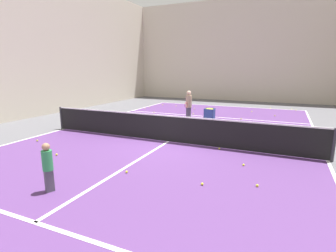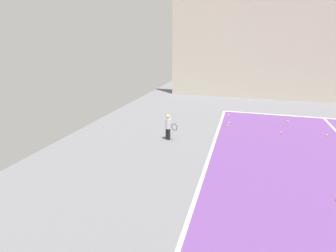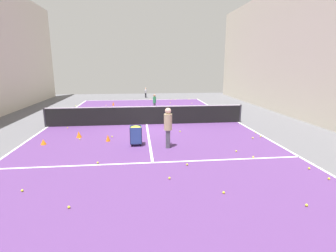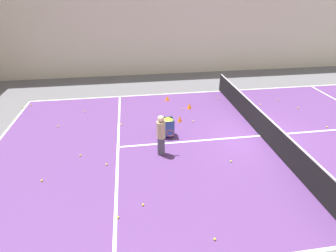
# 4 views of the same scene
# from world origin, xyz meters

# --- Properties ---
(ground_plane) EXTENTS (34.97, 34.97, 0.00)m
(ground_plane) POSITION_xyz_m (0.00, 0.00, 0.00)
(ground_plane) COLOR #5B5B60
(court_playing_area) EXTENTS (11.20, 22.74, 0.00)m
(court_playing_area) POSITION_xyz_m (0.00, 0.00, 0.00)
(court_playing_area) COLOR #563370
(court_playing_area) RESTS_ON ground
(line_sideline_right) EXTENTS (0.10, 22.74, 0.00)m
(line_sideline_right) POSITION_xyz_m (5.60, 0.00, 0.01)
(line_sideline_right) COLOR white
(line_sideline_right) RESTS_ON ground
(line_service_far) EXTENTS (11.20, 0.10, 0.00)m
(line_service_far) POSITION_xyz_m (0.00, 6.25, 0.01)
(line_service_far) COLOR white
(line_service_far) RESTS_ON ground
(line_centre_service) EXTENTS (0.10, 12.50, 0.00)m
(line_centre_service) POSITION_xyz_m (0.00, 0.00, 0.01)
(line_centre_service) COLOR white
(line_centre_service) RESTS_ON ground
(hall_enclosure_right) EXTENTS (0.15, 31.27, 8.99)m
(hall_enclosure_right) POSITION_xyz_m (9.79, 0.00, 4.49)
(hall_enclosure_right) COLOR beige
(hall_enclosure_right) RESTS_ON ground
(tennis_net) EXTENTS (11.50, 0.10, 1.09)m
(tennis_net) POSITION_xyz_m (0.00, 0.00, 0.56)
(tennis_net) COLOR #2D2D33
(tennis_net) RESTS_ON ground
(coach_at_net) EXTENTS (0.40, 0.70, 1.70)m
(coach_at_net) POSITION_xyz_m (-0.75, 4.53, 0.98)
(coach_at_net) COLOR #4C4C56
(coach_at_net) RESTS_ON ground
(ball_cart) EXTENTS (0.50, 0.49, 0.86)m
(ball_cart) POSITION_xyz_m (0.59, 4.07, 0.60)
(ball_cart) COLOR #2D478C
(ball_cart) RESTS_ON ground
(training_cone_0) EXTENTS (0.21, 0.21, 0.30)m
(training_cone_0) POSITION_xyz_m (1.88, 3.29, 0.15)
(training_cone_0) COLOR orange
(training_cone_0) RESTS_ON ground
(training_cone_1) EXTENTS (0.26, 0.26, 0.30)m
(training_cone_1) POSITION_xyz_m (3.34, 2.49, 0.15)
(training_cone_1) COLOR orange
(training_cone_1) RESTS_ON ground
(training_cone_2) EXTENTS (0.25, 0.25, 0.24)m
(training_cone_2) POSITION_xyz_m (4.64, 3.51, 0.12)
(training_cone_2) COLOR orange
(training_cone_2) RESTS_ON ground
(tennis_ball_0) EXTENTS (0.07, 0.07, 0.07)m
(tennis_ball_0) POSITION_xyz_m (-1.18, 6.65, 0.04)
(tennis_ball_0) COLOR yellow
(tennis_ball_0) RESTS_ON ground
(tennis_ball_2) EXTENTS (0.07, 0.07, 0.07)m
(tennis_ball_2) POSITION_xyz_m (3.73, -2.88, 0.04)
(tennis_ball_2) COLOR yellow
(tennis_ball_2) RESTS_ON ground
(tennis_ball_3) EXTENTS (0.07, 0.07, 0.07)m
(tennis_ball_3) POSITION_xyz_m (-4.91, 3.64, 0.04)
(tennis_ball_3) COLOR yellow
(tennis_ball_3) RESTS_ON ground
(tennis_ball_4) EXTENTS (0.07, 0.07, 0.07)m
(tennis_ball_4) POSITION_xyz_m (2.20, 9.10, 0.04)
(tennis_ball_4) COLOR yellow
(tennis_ball_4) RESTS_ON ground
(tennis_ball_6) EXTENTS (0.07, 0.07, 0.07)m
(tennis_ball_6) POSITION_xyz_m (-3.80, 6.18, 0.04)
(tennis_ball_6) COLOR yellow
(tennis_ball_6) RESTS_ON ground
(tennis_ball_7) EXTENTS (0.07, 0.07, 0.07)m
(tennis_ball_7) POSITION_xyz_m (3.20, -1.54, 0.04)
(tennis_ball_7) COLOR yellow
(tennis_ball_7) RESTS_ON ground
(tennis_ball_9) EXTENTS (0.07, 0.07, 0.07)m
(tennis_ball_9) POSITION_xyz_m (3.22, 2.92, 0.04)
(tennis_ball_9) COLOR yellow
(tennis_ball_9) RESTS_ON ground
(tennis_ball_10) EXTENTS (0.07, 0.07, 0.07)m
(tennis_ball_10) POSITION_xyz_m (1.94, 6.12, 0.04)
(tennis_ball_10) COLOR yellow
(tennis_ball_10) RESTS_ON ground
(tennis_ball_12) EXTENTS (0.07, 0.07, 0.07)m
(tennis_ball_12) POSITION_xyz_m (-0.44, 7.70, 0.04)
(tennis_ball_12) COLOR yellow
(tennis_ball_12) RESTS_ON ground
(tennis_ball_14) EXTENTS (0.07, 0.07, 0.07)m
(tennis_ball_14) POSITION_xyz_m (-1.67, 1.99, 0.04)
(tennis_ball_14) COLOR yellow
(tennis_ball_14) RESTS_ON ground
(tennis_ball_15) EXTENTS (0.07, 0.07, 0.07)m
(tennis_ball_15) POSITION_xyz_m (-3.41, 5.43, 0.04)
(tennis_ball_15) COLOR yellow
(tennis_ball_15) RESTS_ON ground
(tennis_ball_17) EXTENTS (0.07, 0.07, 0.07)m
(tennis_ball_17) POSITION_xyz_m (3.70, 8.05, 0.04)
(tennis_ball_17) COLOR yellow
(tennis_ball_17) RESTS_ON ground
(tennis_ball_18) EXTENTS (0.07, 0.07, 0.07)m
(tennis_ball_18) POSITION_xyz_m (-1.79, 8.79, 0.04)
(tennis_ball_18) COLOR yellow
(tennis_ball_18) RESTS_ON ground
(tennis_ball_19) EXTENTS (0.07, 0.07, 0.07)m
(tennis_ball_19) POSITION_xyz_m (3.27, 11.38, 0.04)
(tennis_ball_19) COLOR yellow
(tennis_ball_19) RESTS_ON ground
(tennis_ball_20) EXTENTS (0.07, 0.07, 0.07)m
(tennis_ball_20) POSITION_xyz_m (0.26, -3.46, 0.04)
(tennis_ball_20) COLOR yellow
(tennis_ball_20) RESTS_ON ground
(tennis_ball_22) EXTENTS (0.07, 0.07, 0.07)m
(tennis_ball_22) POSITION_xyz_m (4.98, 11.12, 0.04)
(tennis_ball_22) COLOR yellow
(tennis_ball_22) RESTS_ON ground
(tennis_ball_23) EXTENTS (0.07, 0.07, 0.07)m
(tennis_ball_23) POSITION_xyz_m (4.71, 11.50, 0.04)
(tennis_ball_23) COLOR yellow
(tennis_ball_23) RESTS_ON ground
(tennis_ball_30) EXTENTS (0.07, 0.07, 0.07)m
(tennis_ball_30) POSITION_xyz_m (2.14, -0.19, 0.04)
(tennis_ball_30) COLOR yellow
(tennis_ball_30) RESTS_ON ground
(tennis_ball_33) EXTENTS (0.07, 0.07, 0.07)m
(tennis_ball_33) POSITION_xyz_m (4.39, 0.49, 0.04)
(tennis_ball_33) COLOR yellow
(tennis_ball_33) RESTS_ON ground
(tennis_ball_34) EXTENTS (0.07, 0.07, 0.07)m
(tennis_ball_34) POSITION_xyz_m (1.76, 2.64, 0.04)
(tennis_ball_34) COLOR yellow
(tennis_ball_34) RESTS_ON ground
(tennis_ball_36) EXTENTS (0.07, 0.07, 0.07)m
(tennis_ball_36) POSITION_xyz_m (2.44, -3.35, 0.04)
(tennis_ball_36) COLOR yellow
(tennis_ball_36) RESTS_ON ground
(tennis_ball_38) EXTENTS (0.07, 0.07, 0.07)m
(tennis_ball_38) POSITION_xyz_m (5.78, -7.81, 0.04)
(tennis_ball_38) COLOR yellow
(tennis_ball_38) RESTS_ON ground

